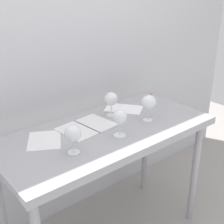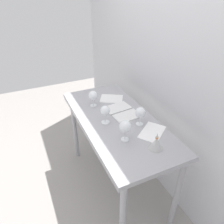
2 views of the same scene
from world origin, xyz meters
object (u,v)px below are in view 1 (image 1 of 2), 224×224
Objects in this scene: open_notebook at (87,127)px; wine_glass_near_right at (149,103)px; tasting_sheet_upper at (44,140)px; wine_glass_near_left at (73,134)px; wine_glass_near_center at (120,118)px; tasting_sheet_lower at (124,109)px; decanter_funnel at (150,100)px; wine_glass_far_right at (111,99)px.

wine_glass_near_right is at bearing -30.24° from open_notebook.
wine_glass_near_left is at bearing -45.45° from tasting_sheet_upper.
wine_glass_near_center is 0.94× the size of wine_glass_near_right.
wine_glass_near_center is at bearing -171.07° from tasting_sheet_lower.
decanter_funnel is (0.18, -0.09, 0.05)m from tasting_sheet_lower.
wine_glass_far_right is at bearing 170.46° from decanter_funnel.
wine_glass_near_center is 1.16× the size of decanter_funnel.
wine_glass_near_left is 0.83m from decanter_funnel.
open_notebook is at bearing 155.71° from tasting_sheet_lower.
tasting_sheet_upper is (-0.67, 0.19, -0.12)m from wine_glass_near_right.
wine_glass_far_right reaches higher than tasting_sheet_lower.
wine_glass_near_left is at bearing -176.42° from wine_glass_near_right.
wine_glass_far_right reaches higher than wine_glass_near_left.
wine_glass_near_center reaches higher than tasting_sheet_lower.
wine_glass_far_right is 0.47× the size of open_notebook.
decanter_funnel is at bearing 28.83° from tasting_sheet_upper.
wine_glass_near_center reaches higher than tasting_sheet_upper.
wine_glass_far_right reaches higher than decanter_funnel.
wine_glass_far_right reaches higher than open_notebook.
tasting_sheet_lower is at bearing 153.46° from decanter_funnel.
wine_glass_near_right is at bearing 14.74° from tasting_sheet_upper.
wine_glass_far_right is 1.16× the size of decanter_funnel.
tasting_sheet_upper is at bearing 148.33° from wine_glass_near_center.
wine_glass_near_center is 0.26m from open_notebook.
tasting_sheet_lower is (0.01, 0.25, -0.12)m from wine_glass_near_right.
open_notebook is (-0.24, -0.05, -0.11)m from wine_glass_far_right.
wine_glass_near_center is 0.32m from wine_glass_near_left.
tasting_sheet_upper is (-0.38, 0.23, -0.12)m from wine_glass_near_center.
tasting_sheet_upper is at bearing 170.75° from open_notebook.
wine_glass_near_center is 0.64× the size of tasting_sheet_lower.
wine_glass_near_right is 0.61m from wine_glass_near_left.
wine_glass_near_right is at bearing -128.50° from tasting_sheet_lower.
wine_glass_near_right is 0.76× the size of tasting_sheet_upper.
decanter_funnel is (0.19, 0.16, -0.08)m from wine_glass_near_right.
open_notebook is 2.49× the size of decanter_funnel.
decanter_funnel reaches higher than open_notebook.
tasting_sheet_upper is at bearing 104.02° from wine_glass_near_left.
tasting_sheet_upper is at bearing 178.31° from decanter_funnel.
wine_glass_near_left is at bearing 178.69° from wine_glass_near_center.
tasting_sheet_upper is 0.68m from tasting_sheet_lower.
tasting_sheet_lower is 1.81× the size of decanter_funnel.
open_notebook is (0.23, 0.21, -0.11)m from wine_glass_near_left.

